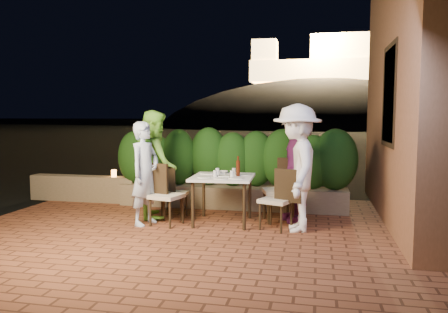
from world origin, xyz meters
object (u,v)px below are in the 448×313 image
(chair_right_back, at_px, (279,190))
(diner_white, at_px, (297,168))
(beer_bottle, at_px, (238,166))
(diner_green, at_px, (156,164))
(chair_left_front, at_px, (167,195))
(chair_right_front, at_px, (276,199))
(parapet_lamp, at_px, (114,173))
(diner_purple, at_px, (297,168))
(dining_table, at_px, (223,200))
(diner_blue, at_px, (145,173))
(chair_left_back, at_px, (174,192))
(bowl, at_px, (223,172))

(chair_right_back, height_order, diner_white, diner_white)
(beer_bottle, bearing_deg, diner_white, -15.88)
(diner_green, bearing_deg, chair_left_front, -168.84)
(chair_right_front, bearing_deg, parapet_lamp, -1.68)
(diner_green, bearing_deg, diner_purple, -110.62)
(chair_right_front, relative_size, parapet_lamp, 6.56)
(dining_table, distance_m, diner_white, 1.30)
(diner_blue, bearing_deg, dining_table, -58.33)
(diner_blue, bearing_deg, chair_right_front, -70.74)
(diner_white, distance_m, diner_purple, 0.58)
(diner_purple, bearing_deg, parapet_lamp, -126.06)
(chair_left_front, xyz_separation_m, diner_green, (-0.37, 0.51, 0.42))
(chair_left_back, relative_size, parapet_lamp, 6.07)
(beer_bottle, height_order, diner_purple, diner_purple)
(bowl, bearing_deg, chair_left_front, -140.65)
(dining_table, xyz_separation_m, diner_white, (1.16, -0.21, 0.56))
(parapet_lamp, bearing_deg, diner_blue, -49.89)
(chair_right_front, xyz_separation_m, diner_blue, (-2.02, -0.13, 0.35))
(bowl, relative_size, diner_purple, 0.09)
(parapet_lamp, bearing_deg, chair_right_back, -14.97)
(diner_purple, bearing_deg, diner_green, -109.38)
(beer_bottle, relative_size, chair_left_front, 0.33)
(chair_left_back, xyz_separation_m, chair_right_front, (1.72, -0.38, 0.03))
(beer_bottle, height_order, chair_left_back, beer_bottle)
(chair_left_front, distance_m, diner_white, 2.04)
(chair_left_back, xyz_separation_m, diner_white, (2.02, -0.39, 0.51))
(diner_purple, bearing_deg, chair_left_front, -94.42)
(chair_right_front, bearing_deg, diner_white, -159.30)
(diner_blue, distance_m, parapet_lamp, 1.99)
(chair_right_front, xyz_separation_m, parapet_lamp, (-3.30, 1.38, 0.11))
(chair_left_back, bearing_deg, chair_left_front, -87.36)
(beer_bottle, relative_size, diner_blue, 0.20)
(diner_green, bearing_deg, chair_left_back, -120.31)
(chair_left_back, relative_size, diner_blue, 0.53)
(diner_green, bearing_deg, bowl, -108.87)
(beer_bottle, distance_m, diner_purple, 0.95)
(chair_right_back, xyz_separation_m, parapet_lamp, (-3.29, 0.88, 0.06))
(chair_left_back, bearing_deg, beer_bottle, -7.85)
(bowl, bearing_deg, chair_left_back, -169.57)
(chair_right_front, distance_m, chair_right_back, 0.51)
(chair_right_front, relative_size, diner_purple, 0.53)
(diner_blue, relative_size, parapet_lamp, 11.49)
(bowl, bearing_deg, diner_white, -23.45)
(bowl, distance_m, chair_right_back, 0.96)
(chair_right_back, bearing_deg, chair_left_back, -12.38)
(beer_bottle, bearing_deg, chair_right_back, 21.34)
(chair_left_back, xyz_separation_m, parapet_lamp, (-1.58, 1.00, 0.14))
(chair_left_front, height_order, diner_blue, diner_blue)
(bowl, distance_m, chair_left_back, 0.88)
(dining_table, height_order, diner_blue, diner_blue)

